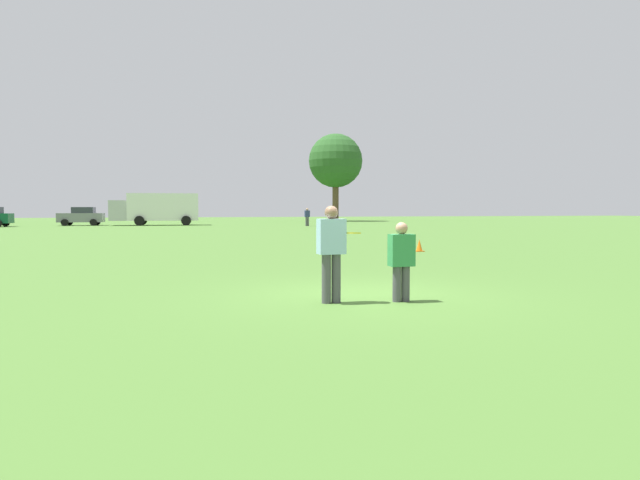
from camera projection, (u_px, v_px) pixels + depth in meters
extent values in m
plane|color=#47702D|center=(363.00, 296.00, 10.51)|extent=(196.02, 196.02, 0.00)
cylinder|color=#4C4C51|center=(326.00, 279.00, 9.65)|extent=(0.16, 0.16, 0.87)
cylinder|color=#4C4C51|center=(336.00, 278.00, 9.70)|extent=(0.16, 0.16, 0.87)
cube|color=#9EC6E5|center=(331.00, 236.00, 9.63)|extent=(0.49, 0.29, 0.62)
sphere|color=#8C664C|center=(331.00, 212.00, 9.61)|extent=(0.24, 0.24, 0.24)
cylinder|color=#4C4C51|center=(405.00, 284.00, 9.85)|extent=(0.15, 0.15, 0.64)
cylinder|color=#4C4C51|center=(397.00, 284.00, 9.80)|extent=(0.15, 0.15, 0.64)
cube|color=#338C4C|center=(401.00, 250.00, 9.79)|extent=(0.44, 0.25, 0.57)
sphere|color=tan|center=(402.00, 228.00, 9.77)|extent=(0.22, 0.22, 0.22)
cylinder|color=yellow|center=(353.00, 233.00, 9.66)|extent=(0.27, 0.27, 0.04)
cube|color=#D8590C|center=(419.00, 251.00, 21.34)|extent=(0.32, 0.32, 0.03)
cone|color=orange|center=(419.00, 245.00, 21.33)|extent=(0.24, 0.24, 0.45)
cylinder|color=black|center=(6.00, 223.00, 51.11)|extent=(0.67, 0.25, 0.66)
cube|color=slate|center=(81.00, 218.00, 53.86)|extent=(4.27, 1.97, 0.90)
cube|color=#2D333D|center=(84.00, 210.00, 53.87)|extent=(2.06, 1.72, 0.64)
cylinder|color=black|center=(65.00, 222.00, 52.63)|extent=(0.67, 0.25, 0.66)
cylinder|color=black|center=(69.00, 222.00, 54.58)|extent=(0.67, 0.25, 0.66)
cylinder|color=black|center=(93.00, 222.00, 53.20)|extent=(0.67, 0.25, 0.66)
cylinder|color=black|center=(97.00, 222.00, 55.14)|extent=(0.67, 0.25, 0.66)
cube|color=white|center=(164.00, 207.00, 54.85)|extent=(6.89, 2.77, 2.70)
cube|color=#B2B2B7|center=(120.00, 211.00, 53.96)|extent=(1.89, 2.37, 2.00)
cylinder|color=black|center=(139.00, 221.00, 53.11)|extent=(0.97, 0.32, 0.96)
cylinder|color=black|center=(142.00, 220.00, 55.78)|extent=(0.97, 0.32, 0.96)
cylinder|color=black|center=(186.00, 221.00, 54.07)|extent=(0.97, 0.32, 0.96)
cylinder|color=black|center=(187.00, 220.00, 56.74)|extent=(0.97, 0.32, 0.96)
cylinder|color=#4C4C51|center=(306.00, 221.00, 52.31)|extent=(0.16, 0.16, 0.87)
cylinder|color=#4C4C51|center=(308.00, 221.00, 52.37)|extent=(0.16, 0.16, 0.87)
cube|color=navy|center=(307.00, 214.00, 52.29)|extent=(0.50, 0.31, 0.62)
sphere|color=tan|center=(307.00, 209.00, 52.27)|extent=(0.24, 0.24, 0.24)
cylinder|color=brown|center=(336.00, 202.00, 72.79)|extent=(0.83, 0.83, 5.00)
sphere|color=#285623|center=(336.00, 161.00, 72.47)|extent=(7.14, 7.14, 7.14)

